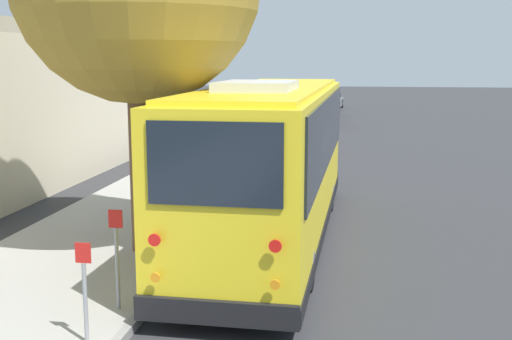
{
  "coord_description": "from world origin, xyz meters",
  "views": [
    {
      "loc": [
        -12.85,
        -1.56,
        4.01
      ],
      "look_at": [
        2.43,
        0.84,
        1.3
      ],
      "focal_mm": 45.0,
      "sensor_mm": 36.0,
      "label": 1
    }
  ],
  "objects_px": {
    "parked_sedan_gray": "(330,101)",
    "sign_post_near": "(85,291)",
    "sign_post_far": "(117,258)",
    "parked_sedan_tan": "(299,143)",
    "parked_sedan_blue": "(328,108)",
    "parked_sedan_maroon": "(321,116)",
    "shuttle_bus": "(272,155)",
    "parked_sedan_silver": "(310,128)"
  },
  "relations": [
    {
      "from": "parked_sedan_gray",
      "to": "sign_post_near",
      "type": "xyz_separation_m",
      "value": [
        -43.79,
        1.5,
        0.27
      ]
    },
    {
      "from": "sign_post_far",
      "to": "sign_post_near",
      "type": "bearing_deg",
      "value": 180.0
    },
    {
      "from": "parked_sedan_tan",
      "to": "parked_sedan_blue",
      "type": "relative_size",
      "value": 1.0
    },
    {
      "from": "parked_sedan_maroon",
      "to": "parked_sedan_blue",
      "type": "xyz_separation_m",
      "value": [
        6.22,
        -0.09,
        0.01
      ]
    },
    {
      "from": "parked_sedan_tan",
      "to": "parked_sedan_gray",
      "type": "bearing_deg",
      "value": 4.08
    },
    {
      "from": "parked_sedan_blue",
      "to": "sign_post_near",
      "type": "relative_size",
      "value": 3.15
    },
    {
      "from": "parked_sedan_blue",
      "to": "parked_sedan_gray",
      "type": "relative_size",
      "value": 0.95
    },
    {
      "from": "parked_sedan_gray",
      "to": "shuttle_bus",
      "type": "bearing_deg",
      "value": -175.94
    },
    {
      "from": "shuttle_bus",
      "to": "parked_sedan_maroon",
      "type": "bearing_deg",
      "value": 1.73
    },
    {
      "from": "parked_sedan_silver",
      "to": "parked_sedan_maroon",
      "type": "distance_m",
      "value": 6.67
    },
    {
      "from": "parked_sedan_silver",
      "to": "sign_post_far",
      "type": "relative_size",
      "value": 2.9
    },
    {
      "from": "parked_sedan_tan",
      "to": "sign_post_near",
      "type": "bearing_deg",
      "value": -179.78
    },
    {
      "from": "parked_sedan_silver",
      "to": "sign_post_near",
      "type": "distance_m",
      "value": 24.08
    },
    {
      "from": "shuttle_bus",
      "to": "sign_post_far",
      "type": "distance_m",
      "value": 5.07
    },
    {
      "from": "parked_sedan_silver",
      "to": "parked_sedan_blue",
      "type": "bearing_deg",
      "value": 1.01
    },
    {
      "from": "sign_post_near",
      "to": "parked_sedan_tan",
      "type": "bearing_deg",
      "value": -4.24
    },
    {
      "from": "parked_sedan_blue",
      "to": "sign_post_far",
      "type": "relative_size",
      "value": 2.81
    },
    {
      "from": "sign_post_near",
      "to": "sign_post_far",
      "type": "relative_size",
      "value": 0.89
    },
    {
      "from": "parked_sedan_blue",
      "to": "parked_sedan_tan",
      "type": "bearing_deg",
      "value": 178.2
    },
    {
      "from": "shuttle_bus",
      "to": "parked_sedan_silver",
      "type": "relative_size",
      "value": 2.33
    },
    {
      "from": "parked_sedan_maroon",
      "to": "parked_sedan_gray",
      "type": "bearing_deg",
      "value": -0.09
    },
    {
      "from": "parked_sedan_gray",
      "to": "sign_post_far",
      "type": "height_order",
      "value": "sign_post_far"
    },
    {
      "from": "parked_sedan_tan",
      "to": "parked_sedan_blue",
      "type": "distance_m",
      "value": 19.02
    },
    {
      "from": "shuttle_bus",
      "to": "parked_sedan_gray",
      "type": "height_order",
      "value": "shuttle_bus"
    },
    {
      "from": "parked_sedan_tan",
      "to": "sign_post_far",
      "type": "distance_m",
      "value": 16.77
    },
    {
      "from": "parked_sedan_tan",
      "to": "parked_sedan_gray",
      "type": "xyz_separation_m",
      "value": [
        25.87,
        -0.17,
        -0.01
      ]
    },
    {
      "from": "parked_sedan_gray",
      "to": "sign_post_near",
      "type": "bearing_deg",
      "value": -178.33
    },
    {
      "from": "parked_sedan_maroon",
      "to": "sign_post_near",
      "type": "distance_m",
      "value": 30.75
    },
    {
      "from": "parked_sedan_tan",
      "to": "parked_sedan_silver",
      "type": "distance_m",
      "value": 6.13
    },
    {
      "from": "parked_sedan_maroon",
      "to": "sign_post_near",
      "type": "xyz_separation_m",
      "value": [
        -30.71,
        1.5,
        0.3
      ]
    },
    {
      "from": "shuttle_bus",
      "to": "parked_sedan_silver",
      "type": "xyz_separation_m",
      "value": [
        18.2,
        0.46,
        -1.34
      ]
    },
    {
      "from": "sign_post_far",
      "to": "parked_sedan_maroon",
      "type": "bearing_deg",
      "value": -2.92
    },
    {
      "from": "parked_sedan_silver",
      "to": "sign_post_near",
      "type": "xyz_separation_m",
      "value": [
        -24.04,
        1.32,
        0.3
      ]
    },
    {
      "from": "parked_sedan_tan",
      "to": "parked_sedan_maroon",
      "type": "bearing_deg",
      "value": 3.67
    },
    {
      "from": "parked_sedan_tan",
      "to": "sign_post_far",
      "type": "height_order",
      "value": "sign_post_far"
    },
    {
      "from": "parked_sedan_tan",
      "to": "sign_post_far",
      "type": "relative_size",
      "value": 2.82
    },
    {
      "from": "parked_sedan_silver",
      "to": "parked_sedan_maroon",
      "type": "relative_size",
      "value": 1.01
    },
    {
      "from": "shuttle_bus",
      "to": "parked_sedan_gray",
      "type": "distance_m",
      "value": 37.97
    },
    {
      "from": "parked_sedan_maroon",
      "to": "parked_sedan_blue",
      "type": "distance_m",
      "value": 6.22
    },
    {
      "from": "shuttle_bus",
      "to": "parked_sedan_blue",
      "type": "distance_m",
      "value": 31.11
    },
    {
      "from": "shuttle_bus",
      "to": "parked_sedan_tan",
      "type": "distance_m",
      "value": 12.15
    },
    {
      "from": "shuttle_bus",
      "to": "parked_sedan_blue",
      "type": "relative_size",
      "value": 2.41
    }
  ]
}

